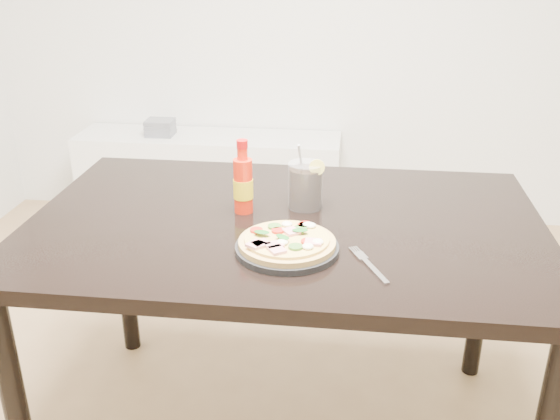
# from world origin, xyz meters

# --- Properties ---
(dining_table) EXTENTS (1.40, 0.90, 0.75)m
(dining_table) POSITION_xyz_m (-0.21, 0.50, 0.67)
(dining_table) COLOR black
(dining_table) RESTS_ON ground
(plate) EXTENTS (0.26, 0.26, 0.02)m
(plate) POSITION_xyz_m (-0.18, 0.31, 0.76)
(plate) COLOR black
(plate) RESTS_ON dining_table
(pizza) EXTENTS (0.24, 0.24, 0.03)m
(pizza) POSITION_xyz_m (-0.18, 0.31, 0.78)
(pizza) COLOR tan
(pizza) RESTS_ON plate
(hot_sauce_bottle) EXTENTS (0.06, 0.06, 0.21)m
(hot_sauce_bottle) POSITION_xyz_m (-0.33, 0.54, 0.83)
(hot_sauce_bottle) COLOR red
(hot_sauce_bottle) RESTS_ON dining_table
(cola_cup) EXTENTS (0.10, 0.10, 0.19)m
(cola_cup) POSITION_xyz_m (-0.16, 0.60, 0.81)
(cola_cup) COLOR black
(cola_cup) RESTS_ON dining_table
(fork) EXTENTS (0.09, 0.18, 0.00)m
(fork) POSITION_xyz_m (0.01, 0.27, 0.75)
(fork) COLOR silver
(fork) RESTS_ON dining_table
(media_console) EXTENTS (1.40, 0.34, 0.50)m
(media_console) POSITION_xyz_m (-0.80, 2.07, 0.25)
(media_console) COLOR white
(media_console) RESTS_ON ground
(cd_stack) EXTENTS (0.14, 0.12, 0.08)m
(cd_stack) POSITION_xyz_m (-1.05, 2.05, 0.54)
(cd_stack) COLOR slate
(cd_stack) RESTS_ON media_console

